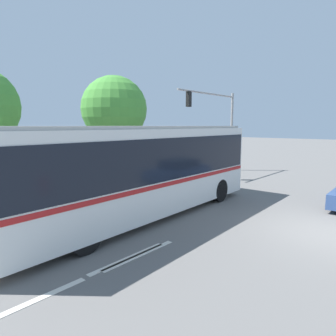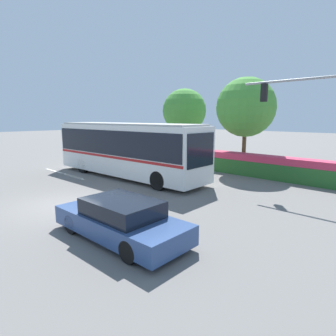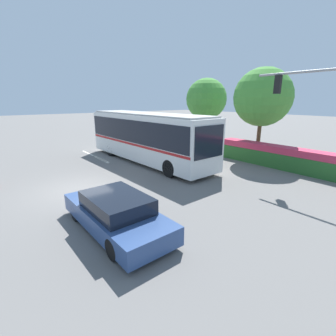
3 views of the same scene
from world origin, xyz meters
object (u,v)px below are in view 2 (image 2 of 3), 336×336
object	(u,v)px
city_bus	(127,147)
sedan_foreground	(121,220)
street_tree_centre	(246,107)
street_tree_left	(184,111)

from	to	relation	value
city_bus	sedan_foreground	world-z (taller)	city_bus
sedan_foreground	street_tree_centre	xyz separation A→B (m)	(-2.87, 12.69, 3.74)
street_tree_left	street_tree_centre	world-z (taller)	street_tree_centre
sedan_foreground	street_tree_left	bearing A→B (deg)	-57.44
sedan_foreground	street_tree_left	xyz separation A→B (m)	(-9.71, 14.37, 3.65)
sedan_foreground	street_tree_left	distance (m)	17.72
city_bus	street_tree_centre	size ratio (longest dim) A/B	1.79
street_tree_left	street_tree_centre	distance (m)	7.04
city_bus	street_tree_left	bearing A→B (deg)	104.79
street_tree_left	sedan_foreground	bearing A→B (deg)	-55.94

